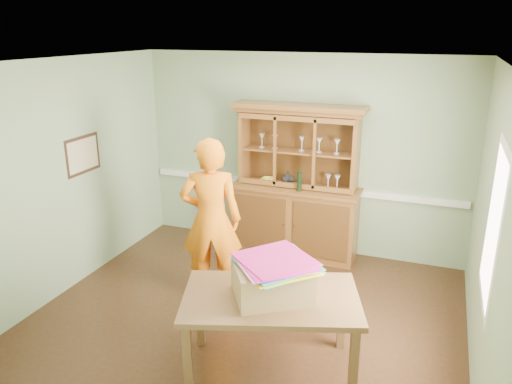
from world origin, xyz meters
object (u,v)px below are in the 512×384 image
at_px(china_hutch, 296,203).
at_px(person, 211,220).
at_px(dining_table, 271,305).
at_px(cardboard_box, 272,281).

height_order(china_hutch, person, china_hutch).
relative_size(dining_table, person, 0.93).
bearing_deg(dining_table, person, 117.09).
bearing_deg(china_hutch, cardboard_box, -78.30).
distance_m(china_hutch, dining_table, 2.58).
bearing_deg(person, dining_table, 114.71).
bearing_deg(person, china_hutch, -131.85).
bearing_deg(cardboard_box, person, 135.84).
bearing_deg(cardboard_box, dining_table, 157.59).
distance_m(dining_table, person, 1.53).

